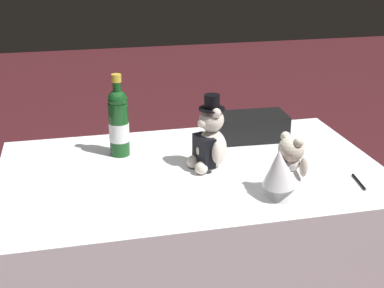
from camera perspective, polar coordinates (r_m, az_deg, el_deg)
reception_table at (r=2.17m, az=0.00°, el=-11.85°), size 1.41×0.87×0.76m
teddy_bear_groom at (r=1.95m, az=1.88°, el=0.32°), size 0.15×0.15×0.28m
teddy_bear_bride at (r=1.78m, az=10.11°, el=-2.73°), size 0.20×0.17×0.22m
champagne_bottle at (r=2.08m, az=-7.84°, el=2.37°), size 0.08×0.08×0.32m
signing_pen at (r=1.96m, az=17.45°, el=-3.94°), size 0.03×0.13×0.01m
gift_case_black at (r=2.27m, az=6.30°, el=1.86°), size 0.30×0.17×0.11m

